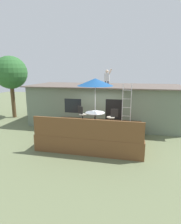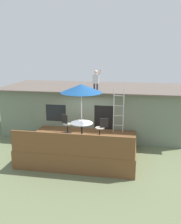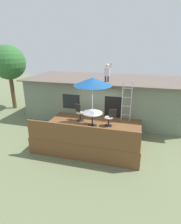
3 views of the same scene
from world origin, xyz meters
name	(u,v)px [view 2 (image 2 of 3)]	position (x,y,z in m)	size (l,w,h in m)	color
ground_plane	(82,154)	(0.00, 0.00, 0.00)	(40.00, 40.00, 0.00)	#66704C
house	(94,109)	(0.00, 3.60, 1.37)	(10.50, 4.50, 2.73)	slate
deck	(82,146)	(0.00, 0.00, 0.40)	(5.03, 3.99, 0.80)	brown
deck_railing	(71,145)	(0.00, -1.95, 1.25)	(4.93, 0.08, 0.90)	brown
patio_table	(82,126)	(0.00, 0.07, 1.39)	(1.04, 1.04, 0.74)	black
patio_umbrella	(81,88)	(0.00, 0.07, 3.15)	(1.90, 1.90, 2.54)	silver
step_ladder	(119,111)	(1.61, 1.26, 1.90)	(0.52, 0.04, 2.20)	silver
person_figure	(96,78)	(0.29, 2.41, 3.34)	(0.47, 0.20, 1.11)	#33384C
patio_chair_left	(66,124)	(-0.90, 0.65, 1.26)	(0.57, 0.45, 0.92)	black
patio_chair_right	(101,128)	(0.88, 0.34, 1.26)	(0.61, 0.44, 0.92)	black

